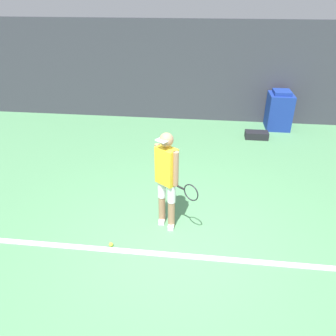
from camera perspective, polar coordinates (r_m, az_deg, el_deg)
ground_plane at (r=5.48m, az=1.67°, el=-12.84°), size 24.00×24.00×0.00m
back_wall at (r=10.11m, az=4.92°, el=16.29°), size 24.00×0.10×2.91m
court_baseline at (r=5.26m, az=1.36°, el=-14.95°), size 21.60×0.10×0.01m
tennis_player at (r=5.29m, az=-0.18°, el=-1.56°), size 0.74×0.58×1.73m
tennis_ball at (r=5.47m, az=-9.91°, el=-12.99°), size 0.07×0.07×0.07m
covered_chair at (r=10.13m, az=18.77°, el=9.47°), size 0.67×0.73×1.12m
equipment_bag at (r=9.36m, az=15.16°, el=5.57°), size 0.62×0.33×0.19m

